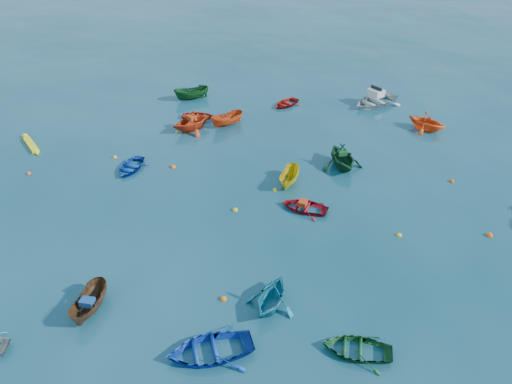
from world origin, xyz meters
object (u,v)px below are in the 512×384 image
Objects in this scene: dinghy_blue_se at (210,354)px; kayak_yellow at (32,146)px; dinghy_blue_sw at (131,169)px; motorboat_white at (374,105)px.

dinghy_blue_se is 23.79m from kayak_yellow.
dinghy_blue_sw is 0.84× the size of kayak_yellow.
dinghy_blue_sw is at bearing -96.43° from motorboat_white.
dinghy_blue_sw reaches higher than kayak_yellow.
motorboat_white is at bearing 140.60° from dinghy_blue_se.
dinghy_blue_se reaches higher than dinghy_blue_sw.
kayak_yellow is at bearing -110.81° from motorboat_white.
motorboat_white is at bearing 44.67° from dinghy_blue_sw.
dinghy_blue_se is at bearing -52.60° from dinghy_blue_sw.
motorboat_white is at bearing -19.01° from kayak_yellow.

